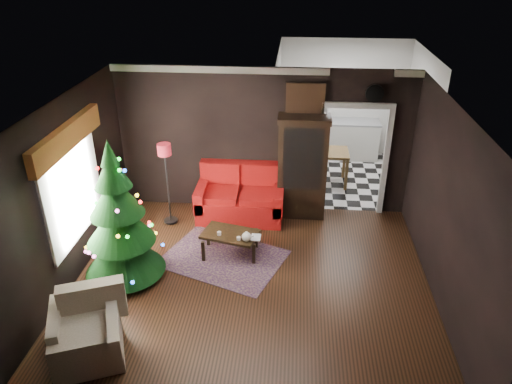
# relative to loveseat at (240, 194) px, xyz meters

# --- Properties ---
(floor) EXTENTS (5.50, 5.50, 0.00)m
(floor) POSITION_rel_loveseat_xyz_m (0.40, -2.05, -0.50)
(floor) COLOR black
(floor) RESTS_ON ground
(ceiling) EXTENTS (5.50, 5.50, 0.00)m
(ceiling) POSITION_rel_loveseat_xyz_m (0.40, -2.05, 2.30)
(ceiling) COLOR white
(ceiling) RESTS_ON ground
(wall_back) EXTENTS (5.50, 0.00, 5.50)m
(wall_back) POSITION_rel_loveseat_xyz_m (0.40, 0.45, 0.90)
(wall_back) COLOR black
(wall_back) RESTS_ON ground
(wall_front) EXTENTS (5.50, 0.00, 5.50)m
(wall_front) POSITION_rel_loveseat_xyz_m (0.40, -4.55, 0.90)
(wall_front) COLOR black
(wall_front) RESTS_ON ground
(wall_left) EXTENTS (0.00, 5.50, 5.50)m
(wall_left) POSITION_rel_loveseat_xyz_m (-2.35, -2.05, 0.90)
(wall_left) COLOR black
(wall_left) RESTS_ON ground
(wall_right) EXTENTS (0.00, 5.50, 5.50)m
(wall_right) POSITION_rel_loveseat_xyz_m (3.15, -2.05, 0.90)
(wall_right) COLOR black
(wall_right) RESTS_ON ground
(doorway) EXTENTS (1.10, 0.10, 2.10)m
(doorway) POSITION_rel_loveseat_xyz_m (2.10, 0.45, 0.55)
(doorway) COLOR white
(doorway) RESTS_ON ground
(left_window) EXTENTS (0.05, 1.60, 1.40)m
(left_window) POSITION_rel_loveseat_xyz_m (-2.31, -1.85, 0.95)
(left_window) COLOR white
(left_window) RESTS_ON wall_left
(valance) EXTENTS (0.12, 2.10, 0.35)m
(valance) POSITION_rel_loveseat_xyz_m (-2.23, -1.85, 1.77)
(valance) COLOR brown
(valance) RESTS_ON wall_left
(kitchen_floor) EXTENTS (3.00, 3.00, 0.00)m
(kitchen_floor) POSITION_rel_loveseat_xyz_m (2.10, 1.95, -0.50)
(kitchen_floor) COLOR silver
(kitchen_floor) RESTS_ON ground
(kitchen_window) EXTENTS (0.70, 0.06, 0.70)m
(kitchen_window) POSITION_rel_loveseat_xyz_m (2.10, 3.40, 1.20)
(kitchen_window) COLOR white
(kitchen_window) RESTS_ON ground
(rug) EXTENTS (2.29, 1.99, 0.01)m
(rug) POSITION_rel_loveseat_xyz_m (-0.13, -1.41, -0.49)
(rug) COLOR #2A2228
(rug) RESTS_ON ground
(loveseat) EXTENTS (1.70, 0.90, 1.00)m
(loveseat) POSITION_rel_loveseat_xyz_m (0.00, 0.00, 0.00)
(loveseat) COLOR maroon
(loveseat) RESTS_ON ground
(curio_cabinet) EXTENTS (0.90, 0.45, 1.90)m
(curio_cabinet) POSITION_rel_loveseat_xyz_m (1.15, 0.22, 0.45)
(curio_cabinet) COLOR black
(curio_cabinet) RESTS_ON ground
(floor_lamp) EXTENTS (0.28, 0.28, 1.56)m
(floor_lamp) POSITION_rel_loveseat_xyz_m (-1.28, -0.36, 0.33)
(floor_lamp) COLOR black
(floor_lamp) RESTS_ON ground
(christmas_tree) EXTENTS (1.51, 1.51, 2.37)m
(christmas_tree) POSITION_rel_loveseat_xyz_m (-1.59, -2.00, 0.55)
(christmas_tree) COLOR black
(christmas_tree) RESTS_ON ground
(armchair) EXTENTS (1.14, 1.14, 0.90)m
(armchair) POSITION_rel_loveseat_xyz_m (-1.51, -3.69, -0.04)
(armchair) COLOR #D4BF87
(armchair) RESTS_ON ground
(coffee_table) EXTENTS (1.01, 0.75, 0.41)m
(coffee_table) POSITION_rel_loveseat_xyz_m (-0.02, -1.26, -0.28)
(coffee_table) COLOR #331F17
(coffee_table) RESTS_ON rug
(teapot) EXTENTS (0.20, 0.20, 0.17)m
(teapot) POSITION_rel_loveseat_xyz_m (0.27, -1.48, 0.00)
(teapot) COLOR silver
(teapot) RESTS_ON coffee_table
(cup_a) EXTENTS (0.08, 0.08, 0.06)m
(cup_a) POSITION_rel_loveseat_xyz_m (-0.20, -1.34, -0.05)
(cup_a) COLOR white
(cup_a) RESTS_ON coffee_table
(cup_b) EXTENTS (0.08, 0.08, 0.05)m
(cup_b) POSITION_rel_loveseat_xyz_m (0.14, -1.46, -0.05)
(cup_b) COLOR white
(cup_b) RESTS_ON coffee_table
(book) EXTENTS (0.16, 0.02, 0.21)m
(book) POSITION_rel_loveseat_xyz_m (0.34, -1.37, 0.03)
(book) COLOR gray
(book) RESTS_ON coffee_table
(wall_clock) EXTENTS (0.32, 0.32, 0.06)m
(wall_clock) POSITION_rel_loveseat_xyz_m (2.35, 0.40, 1.88)
(wall_clock) COLOR white
(wall_clock) RESTS_ON wall_back
(painting) EXTENTS (0.62, 0.05, 0.52)m
(painting) POSITION_rel_loveseat_xyz_m (1.15, 0.41, 1.75)
(painting) COLOR #AF844B
(painting) RESTS_ON wall_back
(kitchen_counter) EXTENTS (1.80, 0.60, 0.90)m
(kitchen_counter) POSITION_rel_loveseat_xyz_m (2.10, 3.15, -0.05)
(kitchen_counter) COLOR silver
(kitchen_counter) RESTS_ON ground
(kitchen_table) EXTENTS (0.70, 0.70, 0.75)m
(kitchen_table) POSITION_rel_loveseat_xyz_m (1.80, 1.65, -0.12)
(kitchen_table) COLOR brown
(kitchen_table) RESTS_ON ground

